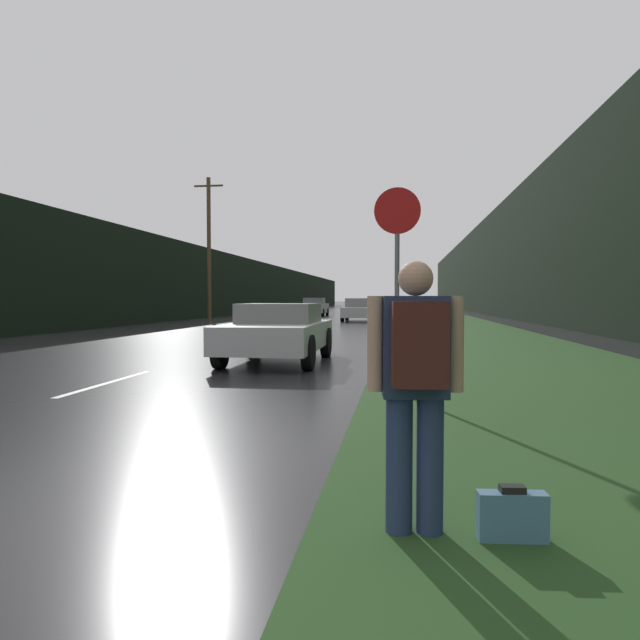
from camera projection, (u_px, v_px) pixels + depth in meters
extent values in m
cube|color=#26471E|center=(436.00, 319.00, 40.29)|extent=(6.00, 240.00, 0.02)
cube|color=silver|center=(108.00, 383.00, 9.52)|extent=(0.12, 3.00, 0.01)
cube|color=silver|center=(232.00, 347.00, 16.44)|extent=(0.12, 3.00, 0.01)
cube|color=silver|center=(282.00, 333.00, 23.37)|extent=(0.12, 3.00, 0.01)
cube|color=silver|center=(309.00, 325.00, 30.29)|extent=(0.12, 3.00, 0.01)
cube|color=black|center=(236.00, 286.00, 52.58)|extent=(2.00, 140.00, 5.17)
cube|color=black|center=(500.00, 265.00, 49.17)|extent=(2.00, 140.00, 8.71)
cylinder|color=#4C3823|center=(209.00, 250.00, 34.65)|extent=(0.24, 0.24, 8.75)
cube|color=#4C3823|center=(208.00, 186.00, 34.50)|extent=(1.80, 0.10, 0.10)
cylinder|color=slate|center=(397.00, 314.00, 8.37)|extent=(0.07, 0.07, 2.35)
cylinder|color=#B71414|center=(397.00, 211.00, 8.32)|extent=(0.68, 0.02, 0.68)
cylinder|color=navy|center=(399.00, 466.00, 3.38)|extent=(0.16, 0.16, 0.83)
cylinder|color=navy|center=(430.00, 466.00, 3.37)|extent=(0.16, 0.16, 0.83)
cube|color=navy|center=(415.00, 347.00, 3.35)|extent=(0.40, 0.25, 0.60)
sphere|color=tan|center=(416.00, 278.00, 3.34)|extent=(0.21, 0.21, 0.21)
cylinder|color=tan|center=(375.00, 344.00, 3.36)|extent=(0.09, 0.09, 0.56)
cylinder|color=tan|center=(456.00, 344.00, 3.34)|extent=(0.09, 0.09, 0.56)
cube|color=#471E19|center=(419.00, 344.00, 3.15)|extent=(0.32, 0.21, 0.48)
cube|color=teal|center=(512.00, 518.00, 3.27)|extent=(0.40, 0.15, 0.30)
cube|color=black|center=(512.00, 489.00, 3.26)|extent=(0.15, 0.09, 0.04)
cube|color=#BCBCBC|center=(278.00, 335.00, 12.60)|extent=(1.90, 4.26, 0.56)
cube|color=slate|center=(280.00, 313.00, 12.79)|extent=(1.61, 1.92, 0.42)
cylinder|color=black|center=(308.00, 353.00, 11.18)|extent=(0.20, 0.70, 0.70)
cylinder|color=black|center=(220.00, 351.00, 11.43)|extent=(0.20, 0.70, 0.70)
cylinder|color=black|center=(326.00, 342.00, 13.79)|extent=(0.20, 0.70, 0.70)
cylinder|color=black|center=(254.00, 342.00, 14.04)|extent=(0.20, 0.70, 0.70)
cube|color=#BCBCBC|center=(358.00, 312.00, 35.99)|extent=(1.80, 4.73, 0.62)
cube|color=slate|center=(359.00, 303.00, 36.20)|extent=(1.53, 2.13, 0.55)
cylinder|color=black|center=(371.00, 317.00, 34.43)|extent=(0.20, 0.60, 0.60)
cylinder|color=black|center=(342.00, 317.00, 34.67)|extent=(0.20, 0.60, 0.60)
cylinder|color=black|center=(373.00, 316.00, 37.33)|extent=(0.20, 0.60, 0.60)
cylinder|color=black|center=(347.00, 316.00, 37.57)|extent=(0.20, 0.60, 0.60)
cube|color=#9E9EA3|center=(315.00, 308.00, 46.33)|extent=(1.80, 4.32, 0.73)
cube|color=#5E5E61|center=(314.00, 301.00, 46.09)|extent=(1.53, 1.95, 0.48)
cylinder|color=black|center=(307.00, 312.00, 47.79)|extent=(0.20, 0.62, 0.62)
cylinder|color=black|center=(327.00, 312.00, 47.55)|extent=(0.20, 0.62, 0.62)
cylinder|color=black|center=(302.00, 313.00, 45.14)|extent=(0.20, 0.62, 0.62)
cylinder|color=black|center=(323.00, 313.00, 44.90)|extent=(0.20, 0.62, 0.62)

